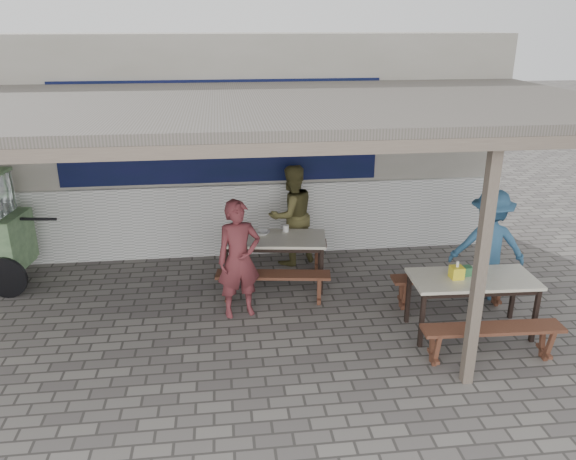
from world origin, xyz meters
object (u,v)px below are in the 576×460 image
Objects in this scene: bench_left_street at (273,281)px; bench_right_street at (492,335)px; table_right at (473,283)px; patron_right_table at (489,245)px; condiment_bowl at (263,233)px; patron_wall_side at (291,215)px; tissue_box at (457,272)px; bench_left_wall at (277,248)px; donation_box at (465,271)px; bench_right_wall at (451,284)px; condiment_jar at (286,228)px; patron_street_side at (239,259)px; table_left at (275,242)px.

bench_left_street is 0.98× the size of bench_right_street.
patron_right_table is at bearing 57.88° from table_right.
bench_right_street is 3.45m from condiment_bowl.
patron_wall_side reaches higher than tissue_box.
patron_right_table is (2.80, -1.32, 0.45)m from bench_left_wall.
bench_right_street is at bearing -45.35° from condiment_bowl.
table_right is at bearing -3.13° from tissue_box.
donation_box is at bearing 63.34° from patron_right_table.
donation_box is at bearing -98.17° from bench_right_wall.
condiment_jar is (-2.08, 1.85, 0.13)m from table_right.
patron_wall_side is 2.97m from patron_right_table.
bench_right_street is at bearing 97.24° from patron_wall_side.
patron_wall_side reaches higher than condiment_jar.
bench_right_wall is 2.88m from patron_street_side.
patron_street_side is (-0.55, -0.83, 0.12)m from table_left.
condiment_bowl reaches higher than bench_right_street.
condiment_bowl is at bearing 141.57° from tissue_box.
bench_right_wall is 1.03× the size of patron_right_table.
tissue_box reaches higher than condiment_bowl.
table_left is 0.87m from patron_wall_side.
condiment_bowl reaches higher than bench_right_wall.
patron_right_table is 2.86m from condiment_jar.
tissue_box is (1.97, -2.21, 0.48)m from bench_left_wall.
tissue_box is 2.83m from condiment_bowl.
patron_wall_side is (-1.93, 2.42, 0.13)m from table_right.
condiment_bowl is (-0.35, -0.08, -0.02)m from condiment_jar.
table_right is (2.19, -2.22, 0.33)m from bench_left_wall.
patron_street_side is 2.72m from tissue_box.
table_left reaches higher than bench_left_wall.
bench_right_wall is 16.12× the size of condiment_jar.
bench_right_street is 16.12× the size of condiment_jar.
patron_street_side reaches higher than table_right.
bench_left_wall is 10.63× the size of tissue_box.
condiment_jar is (0.27, 0.80, 0.46)m from bench_left_street.
bench_left_street is 10.63× the size of tissue_box.
donation_box is at bearing 24.70° from tissue_box.
condiment_bowl is at bearing 104.40° from bench_left_street.
bench_right_wall is at bearing 69.57° from tissue_box.
donation_box is at bearing 103.76° from patron_wall_side.
bench_right_wall is 0.77m from patron_right_table.
patron_wall_side is (-1.90, 3.09, 0.46)m from bench_right_street.
bench_left_wall is at bearing 90.00° from table_left.
condiment_jar is at bearing -5.87° from patron_right_table.
patron_street_side is at bearing 165.03° from donation_box.
bench_right_street is 3.28m from condiment_jar.
patron_street_side is at bearing 166.45° from table_right.
condiment_jar reaches higher than bench_right_street.
table_left is at bearing -130.61° from condiment_jar.
tissue_box is at bearing -30.28° from table_left.
table_right is (2.35, -1.05, 0.33)m from bench_left_street.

